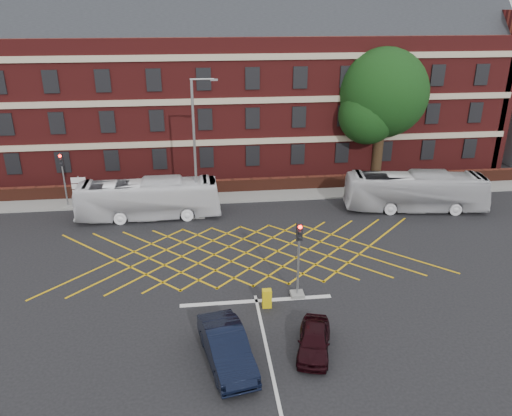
{
  "coord_description": "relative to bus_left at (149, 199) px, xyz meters",
  "views": [
    {
      "loc": [
        -2.67,
        -25.73,
        14.5
      ],
      "look_at": [
        0.57,
        1.5,
        3.23
      ],
      "focal_mm": 35.0,
      "sensor_mm": 36.0,
      "label": 1
    }
  ],
  "objects": [
    {
      "name": "boundary_wall",
      "position": [
        6.41,
        4.51,
        -0.88
      ],
      "size": [
        56.0,
        0.5,
        1.1
      ],
      "primitive_type": "cube",
      "color": "#471D13",
      "rests_on": "ground"
    },
    {
      "name": "ground",
      "position": [
        6.41,
        -8.49,
        -1.43
      ],
      "size": [
        120.0,
        120.0,
        0.0
      ],
      "primitive_type": "plane",
      "color": "black",
      "rests_on": "ground"
    },
    {
      "name": "direction_signs",
      "position": [
        -5.57,
        3.44,
        -0.05
      ],
      "size": [
        1.1,
        0.16,
        2.2
      ],
      "color": "gray",
      "rests_on": "ground"
    },
    {
      "name": "bus_right",
      "position": [
        19.76,
        -0.87,
        0.02
      ],
      "size": [
        10.7,
        3.89,
        2.91
      ],
      "primitive_type": "imported",
      "rotation": [
        0.0,
        0.0,
        1.43
      ],
      "color": "#BABABF",
      "rests_on": "ground"
    },
    {
      "name": "car_navy",
      "position": [
        4.57,
        -16.64,
        -0.65
      ],
      "size": [
        2.54,
        4.97,
        1.56
      ],
      "primitive_type": "imported",
      "rotation": [
        0.0,
        0.0,
        0.2
      ],
      "color": "black",
      "rests_on": "ground"
    },
    {
      "name": "traffic_light_near",
      "position": [
        8.63,
        -11.77,
        0.33
      ],
      "size": [
        0.7,
        0.7,
        4.27
      ],
      "color": "slate",
      "rests_on": "ground"
    },
    {
      "name": "deciduous_tree",
      "position": [
        19.62,
        7.37,
        5.45
      ],
      "size": [
        7.81,
        7.65,
        11.25
      ],
      "color": "black",
      "rests_on": "ground"
    },
    {
      "name": "centre_line",
      "position": [
        6.41,
        -18.49,
        -1.42
      ],
      "size": [
        0.15,
        14.0,
        0.02
      ],
      "primitive_type": "cube",
      "color": "silver",
      "rests_on": "ground"
    },
    {
      "name": "victorian_building",
      "position": [
        6.66,
        13.51,
        6.4
      ],
      "size": [
        51.0,
        12.17,
        20.4
      ],
      "color": "#581616",
      "rests_on": "ground"
    },
    {
      "name": "street_lamp",
      "position": [
        3.54,
        -0.26,
        2.06
      ],
      "size": [
        2.25,
        1.0,
        9.91
      ],
      "color": "slate",
      "rests_on": "ground"
    },
    {
      "name": "bus_left",
      "position": [
        0.0,
        0.0,
        0.0
      ],
      "size": [
        10.32,
        2.53,
        2.87
      ],
      "primitive_type": "imported",
      "rotation": [
        0.0,
        0.0,
        1.58
      ],
      "color": "white",
      "rests_on": "ground"
    },
    {
      "name": "far_pavement",
      "position": [
        6.41,
        3.51,
        -1.37
      ],
      "size": [
        60.0,
        3.0,
        0.12
      ],
      "primitive_type": "cube",
      "color": "slate",
      "rests_on": "ground"
    },
    {
      "name": "box_junction_hatching",
      "position": [
        6.41,
        -6.49,
        -1.43
      ],
      "size": [
        8.22,
        8.22,
        0.02
      ],
      "primitive_type": "cube",
      "rotation": [
        0.0,
        0.0,
        0.79
      ],
      "color": "#CC990C",
      "rests_on": "ground"
    },
    {
      "name": "utility_cabinet",
      "position": [
        6.88,
        -12.58,
        -0.93
      ],
      "size": [
        0.47,
        0.36,
        1.01
      ],
      "primitive_type": "cube",
      "color": "gold",
      "rests_on": "ground"
    },
    {
      "name": "car_maroon",
      "position": [
        8.48,
        -16.34,
        -0.84
      ],
      "size": [
        2.32,
        3.74,
        1.19
      ],
      "primitive_type": "imported",
      "rotation": [
        0.0,
        0.0,
        -0.28
      ],
      "color": "black",
      "rests_on": "ground"
    },
    {
      "name": "traffic_light_far",
      "position": [
        -6.41,
        2.69,
        0.33
      ],
      "size": [
        0.7,
        0.7,
        4.27
      ],
      "color": "slate",
      "rests_on": "ground"
    },
    {
      "name": "stop_line",
      "position": [
        6.41,
        -11.99,
        -1.42
      ],
      "size": [
        8.0,
        0.3,
        0.02
      ],
      "primitive_type": "cube",
      "color": "silver",
      "rests_on": "ground"
    }
  ]
}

